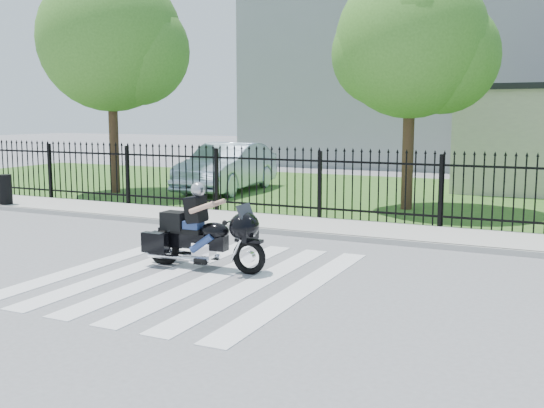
% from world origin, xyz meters
% --- Properties ---
extents(ground, '(120.00, 120.00, 0.00)m').
position_xyz_m(ground, '(0.00, 0.00, 0.00)').
color(ground, slate).
rests_on(ground, ground).
extents(crosswalk, '(5.00, 5.50, 0.01)m').
position_xyz_m(crosswalk, '(0.00, 0.00, 0.01)').
color(crosswalk, silver).
rests_on(crosswalk, ground).
extents(sidewalk, '(40.00, 2.00, 0.12)m').
position_xyz_m(sidewalk, '(0.00, 5.00, 0.06)').
color(sidewalk, '#ADAAA3').
rests_on(sidewalk, ground).
extents(curb, '(40.00, 0.12, 0.12)m').
position_xyz_m(curb, '(0.00, 4.00, 0.06)').
color(curb, '#ADAAA3').
rests_on(curb, ground).
extents(grass_strip, '(40.00, 12.00, 0.02)m').
position_xyz_m(grass_strip, '(0.00, 12.00, 0.01)').
color(grass_strip, '#27591E').
rests_on(grass_strip, ground).
extents(iron_fence, '(26.00, 0.04, 1.80)m').
position_xyz_m(iron_fence, '(0.00, 6.00, 0.90)').
color(iron_fence, black).
rests_on(iron_fence, ground).
extents(tree_left, '(4.80, 4.80, 7.58)m').
position_xyz_m(tree_left, '(-8.50, 8.50, 5.17)').
color(tree_left, '#382316').
rests_on(tree_left, ground).
extents(tree_mid, '(4.20, 4.20, 6.78)m').
position_xyz_m(tree_mid, '(1.50, 9.00, 4.67)').
color(tree_mid, '#382316').
rests_on(tree_mid, ground).
extents(building_tall, '(15.00, 10.00, 12.00)m').
position_xyz_m(building_tall, '(-3.00, 26.00, 6.00)').
color(building_tall, gray).
rests_on(building_tall, ground).
extents(motorcycle_rider, '(2.38, 0.70, 1.57)m').
position_xyz_m(motorcycle_rider, '(-0.13, 0.53, 0.64)').
color(motorcycle_rider, black).
rests_on(motorcycle_rider, ground).
extents(parked_car, '(2.17, 5.26, 1.69)m').
position_xyz_m(parked_car, '(-5.16, 10.44, 0.87)').
color(parked_car, '#ACC2D8').
rests_on(parked_car, grass_strip).
extents(litter_bin, '(0.48, 0.48, 0.86)m').
position_xyz_m(litter_bin, '(-9.08, 4.30, 0.55)').
color(litter_bin, black).
rests_on(litter_bin, sidewalk).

